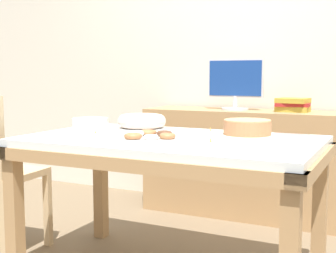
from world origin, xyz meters
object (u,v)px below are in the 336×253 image
(book_stack, at_px, (293,105))
(tealight_near_front, at_px, (210,132))
(computer_monitor, at_px, (235,84))
(tealight_near_cakes, at_px, (211,144))
(cake_chocolate_round, at_px, (247,129))
(plate_stack, at_px, (90,123))
(tealight_right_edge, at_px, (96,134))
(cake_golden_bundt, at_px, (142,122))
(pastry_platter, at_px, (150,137))

(book_stack, bearing_deg, tealight_near_front, -102.04)
(computer_monitor, relative_size, tealight_near_cakes, 10.60)
(tealight_near_cakes, bearing_deg, computer_monitor, 103.75)
(computer_monitor, relative_size, cake_chocolate_round, 1.37)
(cake_chocolate_round, bearing_deg, tealight_near_front, 169.76)
(tealight_near_cakes, bearing_deg, book_stack, 87.14)
(plate_stack, relative_size, tealight_near_front, 5.25)
(computer_monitor, height_order, tealight_near_cakes, computer_monitor)
(book_stack, relative_size, tealight_right_edge, 5.96)
(computer_monitor, bearing_deg, book_stack, 0.19)
(cake_golden_bundt, relative_size, tealight_near_front, 6.88)
(computer_monitor, distance_m, pastry_platter, 1.42)
(cake_golden_bundt, distance_m, tealight_near_cakes, 0.69)
(pastry_platter, xyz_separation_m, tealight_right_edge, (-0.31, 0.00, -0.00))
(cake_golden_bundt, height_order, tealight_right_edge, cake_golden_bundt)
(cake_chocolate_round, height_order, tealight_near_cakes, cake_chocolate_round)
(pastry_platter, bearing_deg, tealight_near_cakes, -6.61)
(cake_chocolate_round, distance_m, tealight_near_front, 0.22)
(plate_stack, height_order, tealight_right_edge, plate_stack)
(cake_chocolate_round, height_order, plate_stack, cake_chocolate_round)
(pastry_platter, height_order, tealight_near_cakes, pastry_platter)
(tealight_right_edge, distance_m, tealight_near_front, 0.60)
(pastry_platter, relative_size, tealight_near_cakes, 8.98)
(pastry_platter, bearing_deg, book_stack, 74.24)
(cake_golden_bundt, relative_size, tealight_near_cakes, 6.88)
(pastry_platter, xyz_separation_m, tealight_near_front, (0.17, 0.36, -0.00))
(cake_golden_bundt, height_order, tealight_near_cakes, cake_golden_bundt)
(cake_golden_bundt, bearing_deg, computer_monitor, 78.49)
(pastry_platter, distance_m, tealight_right_edge, 0.31)
(cake_chocolate_round, xyz_separation_m, plate_stack, (-0.93, -0.04, -0.01))
(plate_stack, height_order, tealight_near_front, plate_stack)
(book_stack, relative_size, pastry_platter, 0.66)
(cake_golden_bundt, bearing_deg, cake_chocolate_round, -3.37)
(book_stack, distance_m, pastry_platter, 1.46)
(cake_golden_bundt, height_order, pastry_platter, cake_golden_bundt)
(computer_monitor, height_order, cake_chocolate_round, computer_monitor)
(cake_chocolate_round, xyz_separation_m, cake_golden_bundt, (-0.63, 0.04, 0.00))
(plate_stack, distance_m, tealight_near_cakes, 0.93)
(plate_stack, bearing_deg, computer_monitor, 65.31)
(book_stack, xyz_separation_m, pastry_platter, (-0.40, -1.41, -0.09))
(computer_monitor, height_order, pastry_platter, computer_monitor)
(pastry_platter, height_order, tealight_near_front, pastry_platter)
(computer_monitor, relative_size, tealight_right_edge, 10.60)
(pastry_platter, bearing_deg, tealight_near_front, 64.14)
(book_stack, xyz_separation_m, cake_golden_bundt, (-0.64, -1.05, -0.06))
(plate_stack, bearing_deg, tealight_near_cakes, -20.20)
(computer_monitor, bearing_deg, pastry_platter, -88.85)
(computer_monitor, bearing_deg, tealight_near_cakes, -76.25)
(cake_golden_bundt, bearing_deg, pastry_platter, -55.84)
(tealight_near_front, bearing_deg, pastry_platter, -115.86)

